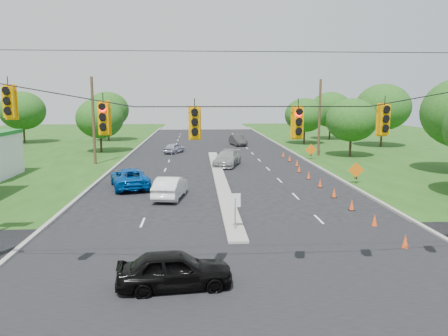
{
  "coord_description": "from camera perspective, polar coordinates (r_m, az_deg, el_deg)",
  "views": [
    {
      "loc": [
        -1.94,
        -15.7,
        6.9
      ],
      "look_at": [
        -0.35,
        9.59,
        2.8
      ],
      "focal_mm": 35.0,
      "sensor_mm": 36.0,
      "label": 1
    }
  ],
  "objects": [
    {
      "name": "black_sedan",
      "position": [
        16.37,
        -6.46,
        -13.07
      ],
      "size": [
        4.36,
        2.14,
        1.43
      ],
      "primitive_type": "imported",
      "rotation": [
        0.0,
        0.0,
        1.68
      ],
      "color": "black",
      "rests_on": "ground"
    },
    {
      "name": "cone_8",
      "position": [
        48.24,
        8.57,
        1.28
      ],
      "size": [
        0.32,
        0.32,
        0.7
      ],
      "primitive_type": "cone",
      "color": "#EC4A18",
      "rests_on": "ground"
    },
    {
      "name": "tree_9",
      "position": [
        52.9,
        16.32,
        6.04
      ],
      "size": [
        5.88,
        5.88,
        6.86
      ],
      "color": "black",
      "rests_on": "ground"
    },
    {
      "name": "median",
      "position": [
        37.39,
        -0.57,
        -1.44
      ],
      "size": [
        1.0,
        34.0,
        0.18
      ],
      "primitive_type": "cube",
      "color": "gray",
      "rests_on": "ground"
    },
    {
      "name": "cone_3",
      "position": [
        31.41,
        14.19,
        -3.13
      ],
      "size": [
        0.32,
        0.32,
        0.7
      ],
      "primitive_type": "cone",
      "color": "#EC4A18",
      "rests_on": "ground"
    },
    {
      "name": "blue_pickup",
      "position": [
        34.42,
        -12.23,
        -1.27
      ],
      "size": [
        3.93,
        6.06,
        1.55
      ],
      "primitive_type": "imported",
      "rotation": [
        0.0,
        0.0,
        3.4
      ],
      "color": "#0346A2",
      "rests_on": "ground"
    },
    {
      "name": "cone_1",
      "position": [
        25.04,
        19.07,
        -6.49
      ],
      "size": [
        0.32,
        0.32,
        0.7
      ],
      "primitive_type": "cone",
      "color": "#EC4A18",
      "rests_on": "ground"
    },
    {
      "name": "work_sign_2",
      "position": [
        49.71,
        11.28,
        2.3
      ],
      "size": [
        1.27,
        0.58,
        1.37
      ],
      "color": "black",
      "rests_on": "ground"
    },
    {
      "name": "cross_street",
      "position": [
        17.26,
        3.26,
        -14.39
      ],
      "size": [
        160.0,
        14.0,
        0.02
      ],
      "primitive_type": "cube",
      "color": "black",
      "rests_on": "ground"
    },
    {
      "name": "cone_2",
      "position": [
        28.19,
        16.35,
        -4.63
      ],
      "size": [
        0.32,
        0.32,
        0.7
      ],
      "primitive_type": "cone",
      "color": "#EC4A18",
      "rests_on": "ground"
    },
    {
      "name": "utility_pole_far_left",
      "position": [
        46.97,
        -16.68,
        5.88
      ],
      "size": [
        0.28,
        0.28,
        9.0
      ],
      "primitive_type": "cylinder",
      "color": "#422D1C",
      "rests_on": "ground"
    },
    {
      "name": "cone_6",
      "position": [
        41.35,
        9.78,
        -0.06
      ],
      "size": [
        0.32,
        0.32,
        0.7
      ],
      "primitive_type": "cone",
      "color": "#EC4A18",
      "rests_on": "ground"
    },
    {
      "name": "cone_9",
      "position": [
        51.63,
        7.76,
        1.82
      ],
      "size": [
        0.32,
        0.32,
        0.7
      ],
      "primitive_type": "cone",
      "color": "#EC4A18",
      "rests_on": "ground"
    },
    {
      "name": "cone_0",
      "position": [
        21.99,
        22.6,
        -8.86
      ],
      "size": [
        0.32,
        0.32,
        0.7
      ],
      "primitive_type": "cone",
      "color": "#EC4A18",
      "rests_on": "ground"
    },
    {
      "name": "silver_car_oncoming",
      "position": [
        55.12,
        -6.52,
        2.6
      ],
      "size": [
        2.91,
        4.01,
        1.27
      ],
      "primitive_type": "imported",
      "rotation": [
        0.0,
        0.0,
        2.71
      ],
      "color": "#9C9BB0",
      "rests_on": "ground"
    },
    {
      "name": "signal_span",
      "position": [
        14.95,
        3.7,
        1.76
      ],
      "size": [
        25.6,
        0.32,
        9.0
      ],
      "color": "#422D1C",
      "rests_on": "ground"
    },
    {
      "name": "tree_11",
      "position": [
        74.05,
        13.75,
        7.43
      ],
      "size": [
        6.72,
        6.72,
        7.84
      ],
      "color": "black",
      "rests_on": "ground"
    },
    {
      "name": "ground",
      "position": [
        17.26,
        3.26,
        -14.39
      ],
      "size": [
        160.0,
        160.0,
        0.0
      ],
      "primitive_type": "plane",
      "color": "black",
      "rests_on": "ground"
    },
    {
      "name": "utility_pole_far_right",
      "position": [
        52.77,
        12.36,
        6.37
      ],
      "size": [
        0.28,
        0.28,
        9.0
      ],
      "primitive_type": "cylinder",
      "color": "#422D1C",
      "rests_on": "ground"
    },
    {
      "name": "dark_car_receding",
      "position": [
        63.74,
        1.81,
        3.66
      ],
      "size": [
        2.44,
        4.84,
        1.52
      ],
      "primitive_type": "imported",
      "rotation": [
        0.0,
        0.0,
        0.19
      ],
      "color": "#2D2D2D",
      "rests_on": "ground"
    },
    {
      "name": "curb_left",
      "position": [
        46.93,
        -13.58,
        0.48
      ],
      "size": [
        0.25,
        110.0,
        0.16
      ],
      "primitive_type": "cube",
      "color": "gray",
      "rests_on": "ground"
    },
    {
      "name": "cone_7",
      "position": [
        44.86,
        9.5,
        0.67
      ],
      "size": [
        0.32,
        0.32,
        0.7
      ],
      "primitive_type": "cone",
      "color": "#EC4A18",
      "rests_on": "ground"
    },
    {
      "name": "white_sedan",
      "position": [
        30.44,
        -7.04,
        -2.5
      ],
      "size": [
        2.33,
        4.85,
        1.53
      ],
      "primitive_type": "imported",
      "rotation": [
        0.0,
        0.0,
        2.98
      ],
      "color": "white",
      "rests_on": "ground"
    },
    {
      "name": "cone_4",
      "position": [
        34.69,
        12.44,
        -1.91
      ],
      "size": [
        0.32,
        0.32,
        0.7
      ],
      "primitive_type": "cone",
      "color": "#EC4A18",
      "rests_on": "ground"
    },
    {
      "name": "tree_12",
      "position": [
        65.72,
        10.51,
        6.8
      ],
      "size": [
        5.88,
        5.88,
        6.86
      ],
      "color": "black",
      "rests_on": "ground"
    },
    {
      "name": "silver_car_far",
      "position": [
        44.35,
        0.4,
        1.25
      ],
      "size": [
        3.52,
        5.7,
        1.54
      ],
      "primitive_type": "imported",
      "rotation": [
        0.0,
        0.0,
        -0.27
      ],
      "color": "gray",
      "rests_on": "ground"
    },
    {
      "name": "tree_5",
      "position": [
        57.05,
        -15.9,
        6.27
      ],
      "size": [
        5.88,
        5.88,
        6.86
      ],
      "color": "black",
      "rests_on": "ground"
    },
    {
      "name": "curb_right",
      "position": [
        47.76,
        11.04,
        0.71
      ],
      "size": [
        0.25,
        110.0,
        0.16
      ],
      "primitive_type": "cube",
      "color": "gray",
      "rests_on": "ground"
    },
    {
      "name": "tree_6",
      "position": [
        72.11,
        -14.97,
        7.34
      ],
      "size": [
        6.72,
        6.72,
        7.84
      ],
      "color": "black",
      "rests_on": "ground"
    },
    {
      "name": "median_sign",
      "position": [
        22.46,
        1.47,
        -4.82
      ],
      "size": [
        0.55,
        0.06,
        2.05
      ],
      "color": "gray",
      "rests_on": "ground"
    },
    {
      "name": "cone_5",
      "position": [
        38.01,
        11.0,
        -0.9
      ],
      "size": [
        0.32,
        0.32,
        0.7
      ],
      "primitive_type": "cone",
      "color": "#EC4A18",
      "rests_on": "ground"
    },
    {
      "name": "work_sign_1",
      "position": [
        36.49,
        16.88,
        -0.37
      ],
      "size": [
        1.27,
        0.58,
        1.37
      ],
      "color": "black",
      "rests_on": "ground"
    },
    {
      "name": "tree_4",
      "position": [
        72.57,
        -24.84,
        6.81
      ],
      "size": [
        6.72,
        6.72,
        7.84
      ],
      "color": "black",
      "rests_on": "ground"
    },
    {
      "name": "tree_10",
      "position": [
        65.11,
        20.05,
        7.47
      ],
      "size": [
        7.56,
        7.56,
        8.82
      ],
      "color": "black",
      "rests_on": "ground"
    }
  ]
}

